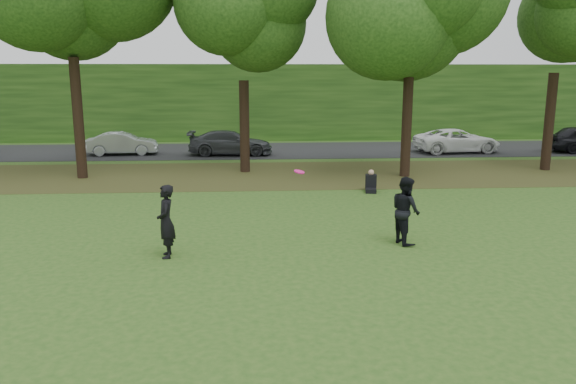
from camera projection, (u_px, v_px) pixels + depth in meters
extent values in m
plane|color=#264C17|center=(375.00, 278.00, 12.38)|extent=(120.00, 120.00, 0.00)
cube|color=#453218|center=(312.00, 174.00, 25.06)|extent=(60.00, 7.00, 0.01)
cube|color=black|center=(298.00, 150.00, 32.87)|extent=(70.00, 7.00, 0.02)
cube|color=#193D11|center=(291.00, 102.00, 38.21)|extent=(70.00, 3.00, 5.00)
imported|color=black|center=(166.00, 221.00, 13.64)|extent=(0.52, 0.71, 1.80)
imported|color=black|center=(406.00, 210.00, 14.77)|extent=(0.87, 1.01, 1.79)
imported|color=#A5A9AC|center=(122.00, 143.00, 30.85)|extent=(3.89, 1.63, 1.25)
imported|color=#3E4146|center=(230.00, 143.00, 30.81)|extent=(4.61, 1.97, 1.32)
imported|color=white|center=(457.00, 141.00, 31.78)|extent=(4.98, 2.72, 1.32)
cylinder|color=#FA1588|center=(299.00, 172.00, 14.20)|extent=(0.37, 0.38, 0.11)
cube|color=black|center=(371.00, 190.00, 21.26)|extent=(0.49, 0.62, 0.16)
cube|color=black|center=(371.00, 182.00, 21.47)|extent=(0.47, 0.41, 0.56)
sphere|color=tan|center=(371.00, 172.00, 21.40)|extent=(0.22, 0.22, 0.22)
cylinder|color=black|center=(78.00, 119.00, 23.71)|extent=(0.44, 0.44, 5.08)
cylinder|color=black|center=(245.00, 127.00, 25.33)|extent=(0.44, 0.44, 4.12)
sphere|color=#193D11|center=(243.00, 16.00, 24.33)|extent=(5.80, 5.80, 5.80)
cylinder|color=black|center=(407.00, 123.00, 24.16)|extent=(0.44, 0.44, 4.62)
cylinder|color=black|center=(549.00, 122.00, 25.79)|extent=(0.44, 0.44, 4.45)
sphere|color=#193D11|center=(561.00, 4.00, 24.71)|extent=(6.20, 6.20, 6.20)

